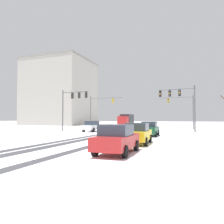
% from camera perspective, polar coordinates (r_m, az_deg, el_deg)
% --- Properties ---
extents(wheel_track_left_lane, '(1.01, 28.89, 0.01)m').
position_cam_1_polar(wheel_track_left_lane, '(21.52, -5.29, -7.03)').
color(wheel_track_left_lane, '#424247').
rests_on(wheel_track_left_lane, ground).
extents(wheel_track_right_lane, '(0.83, 28.89, 0.01)m').
position_cam_1_polar(wheel_track_right_lane, '(22.08, -8.20, -6.89)').
color(wheel_track_right_lane, '#424247').
rests_on(wheel_track_right_lane, ground).
extents(wheel_track_center, '(0.71, 28.89, 0.01)m').
position_cam_1_polar(wheel_track_center, '(20.52, 1.47, -7.29)').
color(wheel_track_center, '#424247').
rests_on(wheel_track_center, ground).
extents(sidewalk_kerb_right, '(4.00, 28.89, 0.12)m').
position_cam_1_polar(sidewalk_kerb_right, '(18.24, 27.02, -7.60)').
color(sidewalk_kerb_right, white).
rests_on(sidewalk_kerb_right, ground).
extents(traffic_signal_far_left, '(6.87, 0.58, 6.50)m').
position_cam_1_polar(traffic_signal_far_left, '(42.21, -3.43, 1.58)').
color(traffic_signal_far_left, '#56565B').
rests_on(traffic_signal_far_left, ground).
extents(traffic_signal_near_right, '(4.95, 0.57, 6.50)m').
position_cam_1_polar(traffic_signal_near_right, '(30.73, 17.91, 3.47)').
color(traffic_signal_near_right, '#56565B').
rests_on(traffic_signal_near_right, ground).
extents(traffic_signal_near_left, '(4.61, 0.54, 6.50)m').
position_cam_1_polar(traffic_signal_near_left, '(33.24, -10.73, 2.99)').
color(traffic_signal_near_left, '#56565B').
rests_on(traffic_signal_near_left, ground).
extents(traffic_signal_far_right, '(6.60, 0.40, 6.50)m').
position_cam_1_polar(traffic_signal_far_right, '(42.53, 18.72, 1.62)').
color(traffic_signal_far_right, '#56565B').
rests_on(traffic_signal_far_right, ground).
extents(car_white_lead, '(1.94, 4.15, 1.62)m').
position_cam_1_polar(car_white_lead, '(32.06, -5.36, -3.88)').
color(car_white_lead, silver).
rests_on(car_white_lead, ground).
extents(car_dark_green_second, '(1.93, 4.15, 1.62)m').
position_cam_1_polar(car_dark_green_second, '(24.19, 10.20, -4.51)').
color(car_dark_green_second, '#194C2D').
rests_on(car_dark_green_second, ground).
extents(car_yellow_cab_third, '(1.99, 4.18, 1.62)m').
position_cam_1_polar(car_yellow_cab_third, '(16.48, 6.94, -5.78)').
color(car_yellow_cab_third, yellow).
rests_on(car_yellow_cab_third, ground).
extents(car_red_fourth, '(1.90, 4.13, 1.62)m').
position_cam_1_polar(car_red_fourth, '(11.92, 1.36, -7.30)').
color(car_red_fourth, red).
rests_on(car_red_fourth, ground).
extents(box_truck_delivery, '(2.55, 7.49, 3.02)m').
position_cam_1_polar(box_truck_delivery, '(49.07, 3.88, -2.23)').
color(box_truck_delivery, red).
rests_on(box_truck_delivery, ground).
extents(office_building_far_left_block, '(19.43, 17.48, 20.87)m').
position_cam_1_polar(office_building_far_left_block, '(70.83, -13.91, 5.08)').
color(office_building_far_left_block, '#B2ADA3').
rests_on(office_building_far_left_block, ground).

